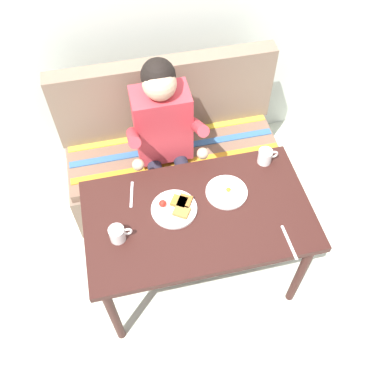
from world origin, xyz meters
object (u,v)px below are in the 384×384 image
(plate_eggs, at_px, (227,192))
(coffee_mug_second, at_px, (118,234))
(coffee_mug, at_px, (265,156))
(plate_breakfast, at_px, (176,208))
(person, at_px, (165,134))
(fork, at_px, (132,194))
(table, at_px, (198,222))
(couch, at_px, (172,156))
(knife, at_px, (289,242))

(plate_eggs, xyz_separation_m, coffee_mug_second, (-0.61, -0.15, 0.04))
(plate_eggs, relative_size, coffee_mug, 1.93)
(plate_eggs, distance_m, coffee_mug, 0.32)
(coffee_mug_second, bearing_deg, plate_breakfast, 18.71)
(person, distance_m, fork, 0.47)
(coffee_mug, bearing_deg, table, -149.92)
(plate_breakfast, height_order, coffee_mug_second, coffee_mug_second)
(table, distance_m, couch, 0.83)
(table, relative_size, fork, 7.06)
(plate_breakfast, bearing_deg, coffee_mug_second, -161.29)
(plate_breakfast, xyz_separation_m, plate_eggs, (0.29, 0.04, -0.01))
(plate_eggs, height_order, coffee_mug, coffee_mug)
(table, relative_size, person, 0.99)
(couch, distance_m, coffee_mug_second, 1.03)
(coffee_mug, bearing_deg, fork, -175.32)
(plate_breakfast, relative_size, plate_eggs, 1.07)
(table, bearing_deg, couch, 90.00)
(knife, bearing_deg, coffee_mug, 83.35)
(person, distance_m, coffee_mug, 0.62)
(coffee_mug_second, xyz_separation_m, fork, (0.10, 0.25, -0.04))
(plate_breakfast, xyz_separation_m, knife, (0.51, -0.32, -0.01))
(table, height_order, fork, fork)
(knife, bearing_deg, plate_eggs, 119.96)
(person, relative_size, knife, 6.06)
(plate_breakfast, height_order, coffee_mug, coffee_mug)
(plate_breakfast, bearing_deg, plate_eggs, 8.62)
(table, relative_size, coffee_mug_second, 10.17)
(person, height_order, plate_breakfast, person)
(couch, relative_size, plate_eggs, 6.32)
(coffee_mug_second, bearing_deg, plate_eggs, 13.99)
(person, xyz_separation_m, plate_eggs, (0.25, -0.49, -0.00))
(coffee_mug_second, bearing_deg, table, 7.52)
(coffee_mug_second, xyz_separation_m, knife, (0.83, -0.22, -0.04))
(table, height_order, plate_eggs, plate_eggs)
(plate_breakfast, bearing_deg, coffee_mug, 20.59)
(fork, bearing_deg, couch, 70.65)
(coffee_mug, height_order, knife, coffee_mug)
(person, bearing_deg, coffee_mug, -32.12)
(knife, bearing_deg, person, 117.35)
(plate_breakfast, relative_size, coffee_mug_second, 2.07)
(table, height_order, coffee_mug_second, coffee_mug_second)
(couch, xyz_separation_m, fork, (-0.32, -0.57, 0.40))
(couch, distance_m, knife, 1.18)
(plate_eggs, height_order, coffee_mug_second, coffee_mug_second)
(table, bearing_deg, plate_eggs, 27.77)
(person, bearing_deg, plate_eggs, -63.33)
(couch, xyz_separation_m, knife, (0.40, -1.04, 0.40))
(couch, relative_size, coffee_mug_second, 12.20)
(table, distance_m, coffee_mug, 0.54)
(table, bearing_deg, plate_breakfast, 155.29)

